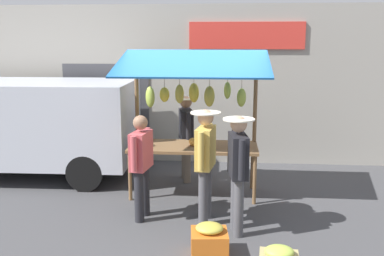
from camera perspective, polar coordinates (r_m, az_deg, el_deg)
The scene contains 9 objects.
ground_plane at distance 7.82m, azimuth 0.19°, elevation -8.56°, with size 40.00×40.00×0.00m, color #424244.
street_backdrop at distance 9.58m, azimuth 1.10°, elevation 5.64°, with size 9.00×0.30×3.40m.
market_stall at distance 7.48m, azimuth 0.07°, elevation 2.78°, with size 2.50×1.46×2.50m.
vendor_with_sunhat at distance 8.29m, azimuth -0.78°, elevation -0.44°, with size 0.42×0.68×1.64m.
shopper_with_shopping_bag at distance 6.07m, azimuth 5.99°, elevation -4.76°, with size 0.43×0.70×1.67m.
shopper_in_grey_tee at distance 6.57m, azimuth -6.62°, elevation -4.19°, with size 0.29×0.68×1.60m.
shopper_in_striped_shirt at distance 6.39m, azimuth 1.75°, elevation -3.68°, with size 0.44×0.71×1.70m.
parked_van at distance 9.28m, azimuth -22.25°, elevation 0.98°, with size 4.44×1.95×1.88m.
produce_crate_near at distance 5.71m, azimuth 2.27°, elevation -14.41°, with size 0.50×0.46×0.42m.
Camera 1 is at (-0.61, 7.31, 2.70)m, focal length 40.97 mm.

